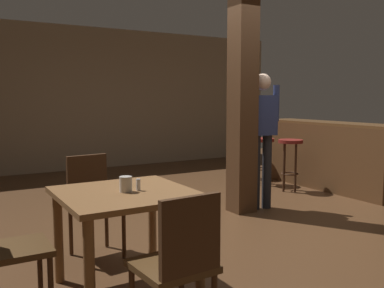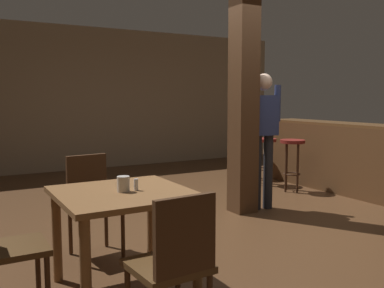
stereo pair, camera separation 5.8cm
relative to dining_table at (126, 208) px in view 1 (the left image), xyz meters
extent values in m
plane|color=#4C301C|center=(1.75, 1.03, -0.62)|extent=(10.80, 10.80, 0.00)
cube|color=gray|center=(1.75, 5.53, 0.78)|extent=(8.00, 0.10, 2.80)
cube|color=#4C301C|center=(2.07, 1.35, 0.78)|extent=(0.28, 0.28, 2.80)
cube|color=brown|center=(0.00, 0.00, 0.11)|extent=(0.93, 0.93, 0.04)
cylinder|color=brown|center=(0.40, 0.40, -0.27)|extent=(0.07, 0.07, 0.71)
cylinder|color=brown|center=(-0.40, 0.40, -0.27)|extent=(0.07, 0.07, 0.71)
cylinder|color=brown|center=(0.40, -0.40, -0.27)|extent=(0.07, 0.07, 0.71)
cylinder|color=brown|center=(-0.40, -0.40, -0.27)|extent=(0.07, 0.07, 0.71)
cube|color=#4C3319|center=(0.02, 0.76, -0.17)|extent=(0.46, 0.46, 0.04)
cube|color=#422816|center=(0.00, 0.95, 0.06)|extent=(0.38, 0.08, 0.45)
cylinder|color=#422816|center=(0.22, 0.61, -0.39)|extent=(0.04, 0.04, 0.43)
cylinder|color=#422816|center=(-0.13, 0.57, -0.39)|extent=(0.04, 0.04, 0.43)
cylinder|color=#422816|center=(0.18, 0.95, -0.39)|extent=(0.04, 0.04, 0.43)
cylinder|color=#422816|center=(-0.17, 0.92, -0.39)|extent=(0.04, 0.04, 0.43)
cube|color=#4C3319|center=(-0.76, 0.00, -0.17)|extent=(0.42, 0.42, 0.04)
cylinder|color=#422816|center=(-0.58, 0.17, -0.39)|extent=(0.04, 0.04, 0.43)
cylinder|color=#422816|center=(-0.58, -0.18, -0.39)|extent=(0.04, 0.04, 0.43)
cube|color=#4C3319|center=(-0.01, -0.75, -0.17)|extent=(0.45, 0.45, 0.04)
cube|color=#422816|center=(0.00, -0.94, 0.06)|extent=(0.38, 0.06, 0.45)
cylinder|color=#422816|center=(0.15, -0.57, -0.39)|extent=(0.04, 0.04, 0.43)
cylinder|color=beige|center=(-0.01, -0.02, 0.18)|extent=(0.09, 0.09, 0.11)
cylinder|color=silver|center=(0.09, -0.03, 0.17)|extent=(0.03, 0.03, 0.09)
cube|color=navy|center=(2.37, 1.34, 0.58)|extent=(0.38, 0.27, 0.50)
sphere|color=beige|center=(2.37, 1.34, 1.00)|extent=(0.25, 0.25, 0.21)
cylinder|color=#232328|center=(2.45, 1.32, -0.14)|extent=(0.14, 0.14, 0.95)
cylinder|color=#232328|center=(2.29, 1.35, -0.14)|extent=(0.14, 0.14, 0.95)
cylinder|color=navy|center=(2.56, 1.29, 0.73)|extent=(0.10, 0.10, 0.46)
cylinder|color=navy|center=(2.18, 1.38, 0.73)|extent=(0.10, 0.10, 0.46)
cube|color=brown|center=(4.11, 1.79, 0.40)|extent=(0.56, 2.37, 0.04)
cube|color=brown|center=(4.01, 1.79, -0.12)|extent=(0.36, 2.37, 1.00)
cylinder|color=maroon|center=(3.42, 1.92, 0.14)|extent=(0.37, 0.37, 0.05)
torus|color=#382114|center=(3.42, 1.92, -0.35)|extent=(0.26, 0.26, 0.02)
cylinder|color=#382114|center=(3.42, 2.04, -0.25)|extent=(0.03, 0.03, 0.74)
cylinder|color=#382114|center=(3.42, 1.80, -0.25)|extent=(0.03, 0.03, 0.74)
cylinder|color=#382114|center=(3.54, 1.92, -0.25)|extent=(0.03, 0.03, 0.74)
cylinder|color=#382114|center=(3.30, 1.92, -0.25)|extent=(0.03, 0.03, 0.74)
cylinder|color=maroon|center=(3.38, 2.53, 0.12)|extent=(0.37, 0.37, 0.05)
torus|color=#382114|center=(3.38, 2.53, -0.36)|extent=(0.26, 0.26, 0.02)
cylinder|color=#382114|center=(3.38, 2.65, -0.26)|extent=(0.03, 0.03, 0.71)
cylinder|color=#382114|center=(3.38, 2.41, -0.26)|extent=(0.03, 0.03, 0.71)
cylinder|color=#382114|center=(3.50, 2.53, -0.26)|extent=(0.03, 0.03, 0.71)
cylinder|color=#382114|center=(3.26, 2.53, -0.26)|extent=(0.03, 0.03, 0.71)
cylinder|color=maroon|center=(3.51, 3.07, 0.11)|extent=(0.35, 0.35, 0.05)
torus|color=#382114|center=(3.51, 3.07, -0.37)|extent=(0.25, 0.25, 0.02)
cylinder|color=#382114|center=(3.51, 3.18, -0.27)|extent=(0.03, 0.03, 0.70)
cylinder|color=#382114|center=(3.51, 2.95, -0.27)|extent=(0.03, 0.03, 0.70)
cylinder|color=#382114|center=(3.62, 3.07, -0.27)|extent=(0.03, 0.03, 0.70)
cylinder|color=#382114|center=(3.39, 3.07, -0.27)|extent=(0.03, 0.03, 0.70)
camera|label=1|loc=(-1.12, -2.86, 0.80)|focal=40.00mm
camera|label=2|loc=(-1.07, -2.89, 0.80)|focal=40.00mm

